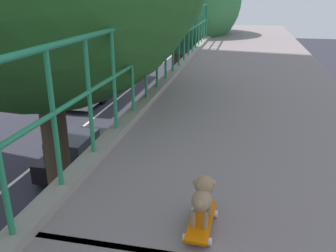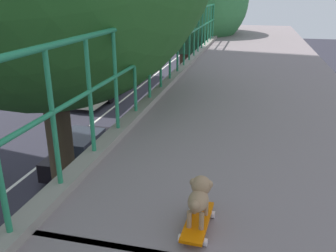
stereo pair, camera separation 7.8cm
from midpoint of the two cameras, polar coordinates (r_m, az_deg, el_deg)
The scene contains 5 objects.
car_black_fifth at distance 14.94m, azimuth -14.63°, elevation -3.95°, with size 1.75×4.21×1.47m.
city_bus at distance 26.28m, azimuth -10.51°, elevation 9.29°, with size 2.57×11.23×3.04m.
roadside_tree_far at distance 16.09m, azimuth 1.69°, elevation 19.43°, with size 5.25×5.25×8.73m.
toy_skateboard at distance 2.72m, azimuth 4.52°, elevation -15.04°, with size 0.22×0.53×0.08m.
small_dog at distance 2.63m, azimuth 4.77°, elevation -10.96°, with size 0.17×0.36×0.31m.
Camera 1 is at (1.23, -0.71, 6.74)m, focal length 37.88 mm.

